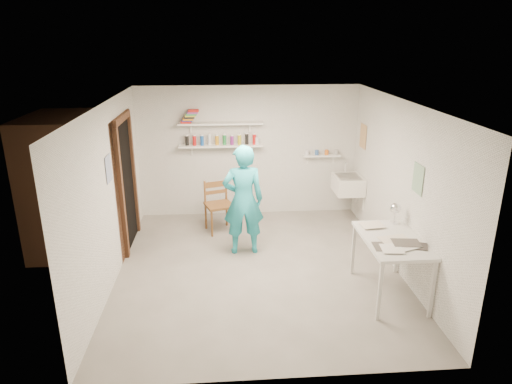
{
  "coord_description": "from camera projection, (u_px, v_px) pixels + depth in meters",
  "views": [
    {
      "loc": [
        -0.48,
        -5.89,
        3.22
      ],
      "look_at": [
        0.0,
        0.4,
        1.05
      ],
      "focal_mm": 32.0,
      "sensor_mm": 36.0,
      "label": 1
    }
  ],
  "objects": [
    {
      "name": "door_jamb_near",
      "position": [
        122.0,
        195.0,
        6.69
      ],
      "size": [
        0.06,
        0.1,
        2.0
      ],
      "primitive_type": "cube",
      "color": "brown",
      "rests_on": "ground"
    },
    {
      "name": "desk_lamp",
      "position": [
        396.0,
        208.0,
        6.14
      ],
      "size": [
        0.15,
        0.15,
        0.15
      ],
      "primitive_type": "sphere",
      "color": "silver",
      "rests_on": "work_table"
    },
    {
      "name": "papers",
      "position": [
        393.0,
        237.0,
        5.74
      ],
      "size": [
        0.3,
        0.22,
        0.03
      ],
      "color": "silver",
      "rests_on": "work_table"
    },
    {
      "name": "belfast_sink",
      "position": [
        348.0,
        184.0,
        8.14
      ],
      "size": [
        0.48,
        0.6,
        0.3
      ],
      "primitive_type": "cube",
      "color": "white",
      "rests_on": "wall_right"
    },
    {
      "name": "door_lintel",
      "position": [
        122.0,
        118.0,
        6.82
      ],
      "size": [
        0.06,
        1.05,
        0.1
      ],
      "primitive_type": "cube",
      "color": "brown",
      "rests_on": "wall_left"
    },
    {
      "name": "book_stack",
      "position": [
        190.0,
        117.0,
        7.96
      ],
      "size": [
        0.32,
        0.14,
        0.22
      ],
      "color": "red",
      "rests_on": "shelf_upper"
    },
    {
      "name": "wall_left",
      "position": [
        109.0,
        195.0,
        6.1
      ],
      "size": [
        0.02,
        4.5,
        2.4
      ],
      "primitive_type": "cube",
      "color": "silver",
      "rests_on": "ground"
    },
    {
      "name": "floor",
      "position": [
        258.0,
        270.0,
        6.64
      ],
      "size": [
        4.0,
        4.5,
        0.02
      ],
      "primitive_type": "cube",
      "color": "slate",
      "rests_on": "ground"
    },
    {
      "name": "ceiling",
      "position": [
        258.0,
        102.0,
        5.85
      ],
      "size": [
        4.0,
        4.5,
        0.02
      ],
      "primitive_type": "cube",
      "color": "silver",
      "rests_on": "wall_back"
    },
    {
      "name": "wooden_chair",
      "position": [
        219.0,
        205.0,
        7.79
      ],
      "size": [
        0.55,
        0.54,
        0.95
      ],
      "primitive_type": "cube",
      "rotation": [
        0.0,
        0.0,
        0.31
      ],
      "color": "brown",
      "rests_on": "ground"
    },
    {
      "name": "ledge_pots",
      "position": [
        322.0,
        152.0,
        8.4
      ],
      "size": [
        0.48,
        0.07,
        0.09
      ],
      "color": "silver",
      "rests_on": "ledge_shelf"
    },
    {
      "name": "man",
      "position": [
        243.0,
        200.0,
        6.9
      ],
      "size": [
        0.65,
        0.44,
        1.72
      ],
      "primitive_type": "imported",
      "rotation": [
        0.0,
        0.0,
        3.19
      ],
      "color": "#23A3B3",
      "rests_on": "ground"
    },
    {
      "name": "poster_left",
      "position": [
        109.0,
        169.0,
        6.04
      ],
      "size": [
        0.01,
        0.28,
        0.36
      ],
      "primitive_type": "cube",
      "color": "#334C7F",
      "rests_on": "wall_left"
    },
    {
      "name": "poster_right_a",
      "position": [
        363.0,
        136.0,
        7.97
      ],
      "size": [
        0.01,
        0.34,
        0.42
      ],
      "primitive_type": "cube",
      "color": "#995933",
      "rests_on": "wall_right"
    },
    {
      "name": "wall_clock",
      "position": [
        243.0,
        178.0,
        7.02
      ],
      "size": [
        0.31,
        0.05,
        0.31
      ],
      "primitive_type": "cylinder",
      "rotation": [
        1.57,
        0.0,
        0.05
      ],
      "color": "#F3E7A6",
      "rests_on": "man"
    },
    {
      "name": "corridor_box",
      "position": [
        80.0,
        183.0,
        7.09
      ],
      "size": [
        1.4,
        1.5,
        2.1
      ],
      "primitive_type": "cube",
      "color": "brown",
      "rests_on": "ground"
    },
    {
      "name": "spray_cans",
      "position": [
        221.0,
        140.0,
        8.14
      ],
      "size": [
        1.32,
        0.06,
        0.17
      ],
      "color": "black",
      "rests_on": "shelf_lower"
    },
    {
      "name": "poster_right_b",
      "position": [
        418.0,
        179.0,
        5.77
      ],
      "size": [
        0.01,
        0.3,
        0.38
      ],
      "primitive_type": "cube",
      "color": "#3F724C",
      "rests_on": "wall_right"
    },
    {
      "name": "wall_right",
      "position": [
        401.0,
        188.0,
        6.39
      ],
      "size": [
        0.02,
        4.5,
        2.4
      ],
      "primitive_type": "cube",
      "color": "silver",
      "rests_on": "ground"
    },
    {
      "name": "ledge_shelf",
      "position": [
        322.0,
        156.0,
        8.42
      ],
      "size": [
        0.7,
        0.14,
        0.03
      ],
      "primitive_type": "cube",
      "color": "white",
      "rests_on": "wall_back"
    },
    {
      "name": "work_table",
      "position": [
        390.0,
        267.0,
        5.88
      ],
      "size": [
        0.72,
        1.2,
        0.8
      ],
      "primitive_type": "cube",
      "color": "silver",
      "rests_on": "ground"
    },
    {
      "name": "wall_front",
      "position": [
        278.0,
        272.0,
        4.12
      ],
      "size": [
        4.0,
        0.02,
        2.4
      ],
      "primitive_type": "cube",
      "color": "silver",
      "rests_on": "ground"
    },
    {
      "name": "shelf_lower",
      "position": [
        221.0,
        146.0,
        8.17
      ],
      "size": [
        1.5,
        0.22,
        0.03
      ],
      "primitive_type": "cube",
      "color": "white",
      "rests_on": "wall_back"
    },
    {
      "name": "door_jamb_far",
      "position": [
        134.0,
        175.0,
        7.63
      ],
      "size": [
        0.06,
        0.1,
        2.0
      ],
      "primitive_type": "cube",
      "color": "brown",
      "rests_on": "ground"
    },
    {
      "name": "shelf_upper",
      "position": [
        220.0,
        123.0,
        8.04
      ],
      "size": [
        1.5,
        0.22,
        0.03
      ],
      "primitive_type": "cube",
      "color": "white",
      "rests_on": "wall_back"
    },
    {
      "name": "wall_back",
      "position": [
        248.0,
        152.0,
        8.38
      ],
      "size": [
        4.0,
        0.02,
        2.4
      ],
      "primitive_type": "cube",
      "color": "silver",
      "rests_on": "ground"
    },
    {
      "name": "doorway_recess",
      "position": [
        127.0,
        185.0,
        7.16
      ],
      "size": [
        0.02,
        0.9,
        2.0
      ],
      "primitive_type": "cube",
      "color": "black",
      "rests_on": "wall_left"
    }
  ]
}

